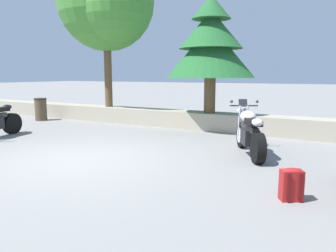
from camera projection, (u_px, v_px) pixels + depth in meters
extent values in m
plane|color=gray|center=(80.00, 159.00, 6.86)|extent=(120.00, 120.00, 0.00)
cube|color=#A89E89|center=(181.00, 119.00, 10.97)|extent=(36.00, 0.80, 0.55)
cylinder|color=black|center=(12.00, 123.00, 9.75)|extent=(0.28, 0.64, 0.62)
ellipsoid|color=black|center=(7.00, 107.00, 9.54)|extent=(0.26, 0.31, 0.16)
cylinder|color=silver|center=(1.00, 123.00, 9.57)|extent=(0.17, 0.39, 0.11)
cylinder|color=black|center=(242.00, 135.00, 7.91)|extent=(0.42, 0.61, 0.62)
cylinder|color=black|center=(258.00, 148.00, 6.48)|extent=(0.45, 0.63, 0.62)
cylinder|color=silver|center=(242.00, 135.00, 7.91)|extent=(0.32, 0.41, 0.38)
cube|color=black|center=(250.00, 137.00, 7.13)|extent=(0.51, 0.57, 0.34)
cube|color=#2D2D30|center=(249.00, 127.00, 7.20)|extent=(0.65, 1.03, 0.12)
ellipsoid|color=white|center=(248.00, 116.00, 7.31)|extent=(0.55, 0.62, 0.26)
cube|color=black|center=(253.00, 122.00, 6.85)|extent=(0.50, 0.62, 0.12)
ellipsoid|color=white|center=(257.00, 122.00, 6.54)|extent=(0.33, 0.35, 0.16)
cylinder|color=#2D2D30|center=(244.00, 106.00, 7.71)|extent=(0.60, 0.35, 0.04)
sphere|color=silver|center=(239.00, 111.00, 7.87)|extent=(0.13, 0.13, 0.13)
sphere|color=silver|center=(245.00, 111.00, 7.87)|extent=(0.13, 0.13, 0.13)
cube|color=#26282D|center=(243.00, 103.00, 7.80)|extent=(0.22, 0.18, 0.18)
cylinder|color=silver|center=(263.00, 143.00, 6.71)|extent=(0.28, 0.39, 0.11)
cylinder|color=silver|center=(239.00, 120.00, 7.81)|extent=(0.12, 0.16, 0.73)
cylinder|color=silver|center=(247.00, 120.00, 7.81)|extent=(0.12, 0.16, 0.73)
sphere|color=#2D2D30|center=(232.00, 102.00, 7.66)|extent=(0.07, 0.07, 0.07)
sphere|color=#2D2D30|center=(257.00, 102.00, 7.66)|extent=(0.07, 0.07, 0.07)
cube|color=#A31E1E|center=(291.00, 185.00, 4.58)|extent=(0.35, 0.31, 0.44)
cube|color=#A31E1E|center=(288.00, 185.00, 4.70)|extent=(0.23, 0.16, 0.24)
ellipsoid|color=#A31E1E|center=(292.00, 171.00, 4.55)|extent=(0.33, 0.29, 0.08)
cube|color=#591010|center=(289.00, 187.00, 4.48)|extent=(0.06, 0.05, 0.37)
cube|color=#591010|center=(300.00, 186.00, 4.48)|extent=(0.06, 0.05, 0.37)
cylinder|color=brown|center=(108.00, 74.00, 12.19)|extent=(0.28, 0.28, 2.48)
sphere|color=#428433|center=(106.00, 2.00, 11.79)|extent=(3.48, 3.48, 3.48)
sphere|color=#428433|center=(115.00, 8.00, 11.02)|extent=(2.26, 2.26, 2.26)
cylinder|color=brown|center=(210.00, 89.00, 10.30)|extent=(0.36, 0.36, 1.48)
cone|color=#23602D|center=(211.00, 51.00, 10.11)|extent=(2.74, 2.74, 1.61)
cone|color=#23602D|center=(211.00, 29.00, 10.01)|extent=(1.97, 1.97, 1.16)
cone|color=#23602D|center=(211.00, 7.00, 9.91)|extent=(1.21, 1.21, 0.71)
cylinder|color=brown|center=(41.00, 110.00, 12.57)|extent=(0.44, 0.44, 0.80)
cylinder|color=#30271B|center=(40.00, 99.00, 12.51)|extent=(0.46, 0.46, 0.06)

